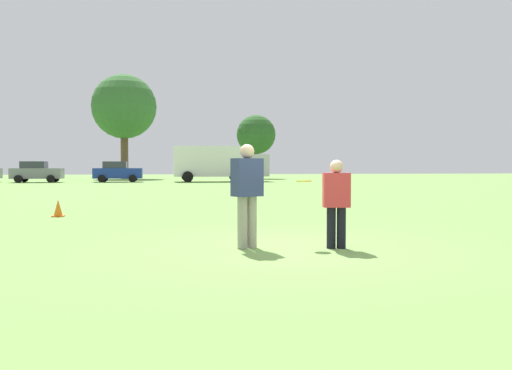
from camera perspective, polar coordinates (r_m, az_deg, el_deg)
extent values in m
plane|color=#6B9347|center=(9.30, 4.04, -6.73)|extent=(166.67, 166.67, 0.00)
cylinder|color=gray|center=(9.18, -1.45, -4.02)|extent=(0.17, 0.17, 0.90)
cylinder|color=gray|center=(9.28, -0.45, -3.95)|extent=(0.17, 0.17, 0.90)
cube|color=navy|center=(9.18, -0.95, 0.82)|extent=(0.57, 0.46, 0.65)
sphere|color=#D8AD8C|center=(9.18, -0.95, 3.59)|extent=(0.25, 0.25, 0.25)
cylinder|color=black|center=(9.33, 9.06, -4.52)|extent=(0.16, 0.16, 0.71)
cylinder|color=black|center=(9.31, 8.00, -4.53)|extent=(0.16, 0.16, 0.71)
cube|color=red|center=(9.27, 8.55, -0.53)|extent=(0.49, 0.33, 0.59)
sphere|color=#D8AD8C|center=(9.26, 8.57, 1.96)|extent=(0.23, 0.23, 0.23)
cylinder|color=yellow|center=(9.46, 5.12, 0.40)|extent=(0.27, 0.27, 0.04)
cube|color=#D8590C|center=(16.00, -20.29, -3.12)|extent=(0.32, 0.32, 0.03)
cone|color=orange|center=(15.98, -20.30, -2.26)|extent=(0.24, 0.24, 0.45)
cube|color=slate|center=(49.98, -22.25, 1.15)|extent=(4.22, 1.84, 0.90)
cube|color=#2D333D|center=(50.03, -22.54, 1.97)|extent=(2.02, 1.66, 0.64)
cylinder|color=black|center=(50.69, -20.55, 0.67)|extent=(0.66, 0.23, 0.66)
cylinder|color=black|center=(48.73, -21.01, 0.62)|extent=(0.66, 0.23, 0.66)
cylinder|color=black|center=(51.26, -23.41, 0.65)|extent=(0.66, 0.23, 0.66)
cylinder|color=black|center=(49.32, -23.97, 0.59)|extent=(0.66, 0.23, 0.66)
cube|color=navy|center=(48.95, -14.45, 1.22)|extent=(4.22, 1.84, 0.90)
cube|color=#2D333D|center=(48.97, -14.75, 2.06)|extent=(2.02, 1.66, 0.64)
cylinder|color=black|center=(49.86, -12.86, 0.73)|extent=(0.66, 0.23, 0.66)
cylinder|color=black|center=(47.86, -13.00, 0.68)|extent=(0.66, 0.23, 0.66)
cylinder|color=black|center=(50.08, -15.83, 0.71)|extent=(0.66, 0.23, 0.66)
cylinder|color=black|center=(48.10, -16.10, 0.66)|extent=(0.66, 0.23, 0.66)
cube|color=white|center=(48.53, -4.73, 2.51)|extent=(6.83, 2.57, 2.70)
cube|color=#B2B2B7|center=(49.05, 0.17, 2.10)|extent=(1.82, 2.32, 2.00)
cylinder|color=black|center=(50.12, -2.34, 0.96)|extent=(0.96, 0.29, 0.96)
cylinder|color=black|center=(47.41, -1.93, 0.90)|extent=(0.96, 0.29, 0.96)
cylinder|color=black|center=(49.77, -7.39, 0.93)|extent=(0.96, 0.29, 0.96)
cylinder|color=black|center=(47.04, -7.28, 0.87)|extent=(0.96, 0.29, 0.96)
cylinder|color=brown|center=(61.92, -13.81, 2.98)|extent=(0.84, 0.84, 5.02)
sphere|color=#33662D|center=(62.27, -13.85, 8.11)|extent=(7.18, 7.18, 7.18)
cylinder|color=brown|center=(60.86, 0.01, 2.16)|extent=(0.52, 0.52, 3.10)
sphere|color=#285623|center=(60.96, 0.01, 5.38)|extent=(4.43, 4.43, 4.43)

